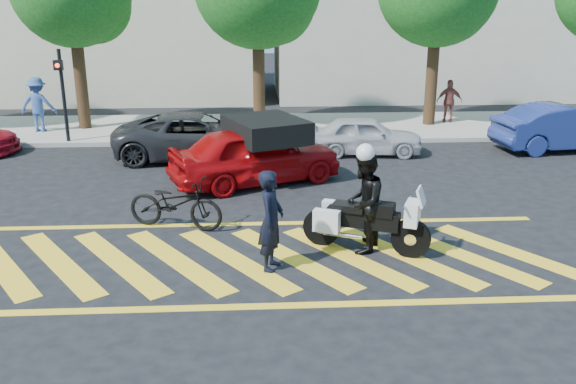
{
  "coord_description": "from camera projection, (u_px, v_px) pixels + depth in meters",
  "views": [
    {
      "loc": [
        -0.18,
        -10.77,
        4.8
      ],
      "look_at": [
        0.47,
        0.91,
        1.05
      ],
      "focal_mm": 38.0,
      "sensor_mm": 36.0,
      "label": 1
    }
  ],
  "objects": [
    {
      "name": "ground",
      "position": [
        266.0,
        259.0,
        11.72
      ],
      "size": [
        90.0,
        90.0,
        0.0
      ],
      "primitive_type": "plane",
      "color": "black",
      "rests_on": "ground"
    },
    {
      "name": "parked_right",
      "position": [
        565.0,
        128.0,
        19.81
      ],
      "size": [
        4.71,
        2.11,
        1.5
      ],
      "primitive_type": "imported",
      "rotation": [
        0.0,
        0.0,
        1.69
      ],
      "color": "navy",
      "rests_on": "ground"
    },
    {
      "name": "sidewalk",
      "position": [
        260.0,
        128.0,
        23.11
      ],
      "size": [
        60.0,
        5.0,
        0.15
      ],
      "primitive_type": "cube",
      "color": "#9E998E",
      "rests_on": "ground"
    },
    {
      "name": "pedestrian_left",
      "position": [
        38.0,
        104.0,
        21.87
      ],
      "size": [
        1.27,
        0.74,
        1.94
      ],
      "primitive_type": "imported",
      "rotation": [
        0.0,
        0.0,
        3.13
      ],
      "color": "#375398",
      "rests_on": "sidewalk"
    },
    {
      "name": "police_motorcycle",
      "position": [
        364.0,
        221.0,
        11.94
      ],
      "size": [
        2.4,
        1.38,
        1.13
      ],
      "rotation": [
        0.0,
        0.0,
        -0.41
      ],
      "color": "black",
      "rests_on": "ground"
    },
    {
      "name": "officer_bike",
      "position": [
        271.0,
        221.0,
        11.03
      ],
      "size": [
        0.62,
        0.78,
        1.88
      ],
      "primitive_type": "imported",
      "rotation": [
        0.0,
        0.0,
        1.3
      ],
      "color": "black",
      "rests_on": "ground"
    },
    {
      "name": "parked_mid_left",
      "position": [
        197.0,
        136.0,
        18.82
      ],
      "size": [
        5.08,
        2.37,
        1.41
      ],
      "primitive_type": "imported",
      "rotation": [
        0.0,
        0.0,
        1.58
      ],
      "color": "black",
      "rests_on": "ground"
    },
    {
      "name": "signal_pole",
      "position": [
        62.0,
        89.0,
        20.05
      ],
      "size": [
        0.28,
        0.43,
        3.2
      ],
      "color": "black",
      "rests_on": "ground"
    },
    {
      "name": "officer_moto",
      "position": [
        364.0,
        203.0,
        11.8
      ],
      "size": [
        1.08,
        1.2,
        2.0
      ],
      "primitive_type": "imported",
      "rotation": [
        0.0,
        0.0,
        -1.98
      ],
      "color": "black",
      "rests_on": "ground"
    },
    {
      "name": "crosswalk",
      "position": [
        264.0,
        258.0,
        11.72
      ],
      "size": [
        12.33,
        4.0,
        0.01
      ],
      "color": "yellow",
      "rests_on": "ground"
    },
    {
      "name": "red_convertible",
      "position": [
        255.0,
        155.0,
        16.25
      ],
      "size": [
        4.96,
        3.52,
        1.57
      ],
      "primitive_type": "imported",
      "rotation": [
        0.0,
        0.0,
        1.98
      ],
      "color": "#A2070A",
      "rests_on": "ground"
    },
    {
      "name": "pedestrian_right",
      "position": [
        449.0,
        101.0,
        23.49
      ],
      "size": [
        1.02,
        0.59,
        1.64
      ],
      "primitive_type": "imported",
      "rotation": [
        0.0,
        0.0,
        2.93
      ],
      "color": "brown",
      "rests_on": "sidewalk"
    },
    {
      "name": "bicycle",
      "position": [
        175.0,
        203.0,
        13.12
      ],
      "size": [
        2.27,
        1.37,
        1.12
      ],
      "primitive_type": "imported",
      "rotation": [
        0.0,
        0.0,
        1.26
      ],
      "color": "black",
      "rests_on": "ground"
    },
    {
      "name": "parked_mid_right",
      "position": [
        366.0,
        135.0,
        19.33
      ],
      "size": [
        3.68,
        1.71,
        1.22
      ],
      "primitive_type": "imported",
      "rotation": [
        0.0,
        0.0,
        1.49
      ],
      "color": "#B4B3B7",
      "rests_on": "ground"
    }
  ]
}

